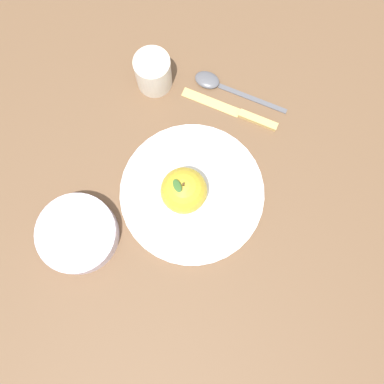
{
  "coord_description": "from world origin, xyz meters",
  "views": [
    {
      "loc": [
        0.08,
        0.17,
        0.75
      ],
      "look_at": [
        0.03,
        0.02,
        0.02
      ],
      "focal_mm": 39.91,
      "sensor_mm": 36.0,
      "label": 1
    }
  ],
  "objects_px": {
    "apple": "(184,191)",
    "knife": "(238,113)",
    "spoon": "(218,84)",
    "side_bowl": "(77,234)",
    "dinner_plate": "(192,193)",
    "cup": "(153,71)"
  },
  "relations": [
    {
      "from": "apple",
      "to": "knife",
      "type": "height_order",
      "value": "apple"
    },
    {
      "from": "spoon",
      "to": "side_bowl",
      "type": "bearing_deg",
      "value": 32.83
    },
    {
      "from": "dinner_plate",
      "to": "side_bowl",
      "type": "relative_size",
      "value": 1.87
    },
    {
      "from": "apple",
      "to": "knife",
      "type": "distance_m",
      "value": 0.2
    },
    {
      "from": "dinner_plate",
      "to": "side_bowl",
      "type": "bearing_deg",
      "value": 4.05
    },
    {
      "from": "cup",
      "to": "spoon",
      "type": "relative_size",
      "value": 0.48
    },
    {
      "from": "side_bowl",
      "to": "apple",
      "type": "bearing_deg",
      "value": -176.14
    },
    {
      "from": "apple",
      "to": "cup",
      "type": "xyz_separation_m",
      "value": [
        -0.01,
        -0.23,
        -0.02
      ]
    },
    {
      "from": "side_bowl",
      "to": "dinner_plate",
      "type": "bearing_deg",
      "value": -175.95
    },
    {
      "from": "dinner_plate",
      "to": "spoon",
      "type": "xyz_separation_m",
      "value": [
        -0.11,
        -0.19,
        -0.0
      ]
    },
    {
      "from": "knife",
      "to": "spoon",
      "type": "xyz_separation_m",
      "value": [
        0.02,
        -0.07,
        0.0
      ]
    },
    {
      "from": "dinner_plate",
      "to": "spoon",
      "type": "distance_m",
      "value": 0.22
    },
    {
      "from": "dinner_plate",
      "to": "knife",
      "type": "bearing_deg",
      "value": -135.65
    },
    {
      "from": "cup",
      "to": "spoon",
      "type": "bearing_deg",
      "value": 159.98
    },
    {
      "from": "side_bowl",
      "to": "spoon",
      "type": "distance_m",
      "value": 0.38
    },
    {
      "from": "dinner_plate",
      "to": "apple",
      "type": "xyz_separation_m",
      "value": [
        0.01,
        0.0,
        0.05
      ]
    },
    {
      "from": "side_bowl",
      "to": "knife",
      "type": "relative_size",
      "value": 0.88
    },
    {
      "from": "cup",
      "to": "knife",
      "type": "xyz_separation_m",
      "value": [
        -0.13,
        0.11,
        -0.04
      ]
    },
    {
      "from": "spoon",
      "to": "apple",
      "type": "bearing_deg",
      "value": 57.39
    },
    {
      "from": "side_bowl",
      "to": "spoon",
      "type": "relative_size",
      "value": 0.87
    },
    {
      "from": "dinner_plate",
      "to": "cup",
      "type": "height_order",
      "value": "cup"
    },
    {
      "from": "knife",
      "to": "spoon",
      "type": "bearing_deg",
      "value": -73.2
    }
  ]
}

